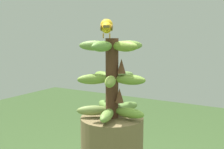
% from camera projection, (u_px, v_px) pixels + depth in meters
% --- Properties ---
extents(banana_bunch, '(0.30, 0.30, 0.34)m').
position_uv_depth(banana_bunch, '(112.00, 79.00, 1.15)').
color(banana_bunch, '#4C2D1E').
rests_on(banana_bunch, banana_tree).
extents(perched_bird, '(0.17, 0.12, 0.08)m').
position_uv_depth(perched_bird, '(107.00, 27.00, 1.11)').
color(perched_bird, '#C68933').
rests_on(perched_bird, banana_bunch).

